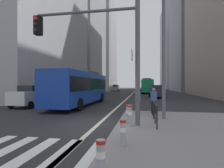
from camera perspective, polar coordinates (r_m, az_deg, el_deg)
ground_plane at (r=28.51m, az=5.64°, el=-4.23°), size 160.00×160.00×0.00m
crosswalk_stripes at (r=5.78m, az=-26.35°, el=-20.57°), size 5.85×3.20×0.01m
lane_centre_line at (r=38.47m, az=6.80°, el=-3.17°), size 0.20×80.00×0.01m
office_tower_left_far at (r=73.17m, az=-4.96°, el=16.51°), size 13.65×18.79×46.04m
office_tower_right_mid at (r=62.07m, az=25.07°, el=22.85°), size 10.76×20.70×52.54m
office_tower_right_far at (r=87.28m, az=20.04°, el=11.21°), size 10.83×25.76×38.43m
city_bus_blue_oncoming at (r=17.16m, az=-10.18°, el=-0.78°), size 2.76×10.99×3.40m
sedan_white_oncoming at (r=17.46m, az=-24.86°, el=-3.53°), size 2.11×4.33×1.94m
city_bus_red_receding at (r=41.54m, az=11.31°, el=-0.42°), size 2.91×10.78×3.40m
car_oncoming_mid at (r=51.53m, az=1.26°, el=-1.31°), size 2.14×4.27×1.94m
car_receding_near at (r=26.76m, az=14.49°, el=-2.37°), size 2.20×4.50×1.94m
traffic_signal_gantry at (r=8.47m, az=-3.70°, el=13.82°), size 5.32×0.65×6.00m
street_lamp_post at (r=10.38m, az=16.73°, el=18.16°), size 5.50×0.32×8.00m
bollard_front at (r=3.74m, az=-3.75°, el=-22.83°), size 0.20×0.20×0.76m
bollard_left at (r=5.52m, az=3.66°, el=-15.26°), size 0.20×0.20×0.77m
bollard_right at (r=7.88m, az=6.03°, el=-10.02°), size 0.20×0.20×0.94m
bollard_back at (r=8.40m, az=5.30°, el=-9.55°), size 0.20×0.20×0.90m
pedestrian_railing at (r=9.11m, az=13.83°, el=-7.58°), size 0.06×3.31×0.98m
pedestrian_waiting at (r=11.49m, az=13.61°, el=-4.94°), size 0.39×0.26×1.65m
pedestrian_walking at (r=10.96m, az=8.79°, el=-5.12°), size 0.28×0.40×1.67m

